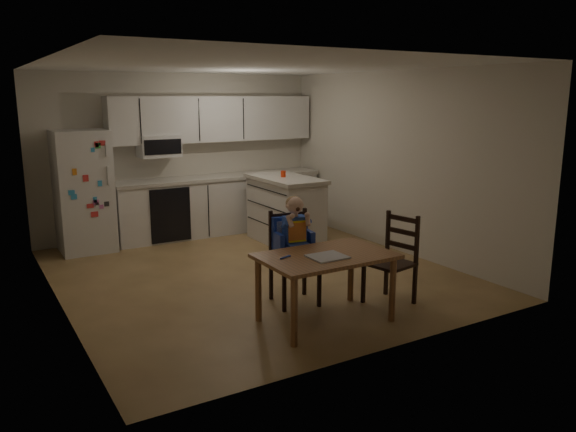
% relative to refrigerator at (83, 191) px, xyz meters
% --- Properties ---
extents(room, '(4.52, 5.01, 2.51)m').
position_rel_refrigerator_xyz_m(room, '(1.55, -1.67, 0.40)').
color(room, olive).
rests_on(room, ground).
extents(refrigerator, '(0.72, 0.70, 1.70)m').
position_rel_refrigerator_xyz_m(refrigerator, '(0.00, 0.00, 0.00)').
color(refrigerator, silver).
rests_on(refrigerator, ground).
extents(kitchen_run, '(3.37, 0.62, 2.15)m').
position_rel_refrigerator_xyz_m(kitchen_run, '(2.05, 0.09, 0.03)').
color(kitchen_run, silver).
rests_on(kitchen_run, ground).
extents(kitchen_island, '(0.70, 1.34, 0.99)m').
position_rel_refrigerator_xyz_m(kitchen_island, '(2.64, -1.07, -0.35)').
color(kitchen_island, silver).
rests_on(kitchen_island, ground).
extents(red_cup, '(0.07, 0.07, 0.09)m').
position_rel_refrigerator_xyz_m(red_cup, '(2.61, -1.07, 0.19)').
color(red_cup, red).
rests_on(red_cup, kitchen_island).
extents(dining_table, '(1.26, 0.81, 0.68)m').
position_rel_refrigerator_xyz_m(dining_table, '(1.46, -3.86, -0.27)').
color(dining_table, brown).
rests_on(dining_table, ground).
extents(napkin, '(0.34, 0.29, 0.01)m').
position_rel_refrigerator_xyz_m(napkin, '(1.41, -3.95, -0.17)').
color(napkin, '#B8B7BD').
rests_on(napkin, dining_table).
extents(toddler_spoon, '(0.12, 0.06, 0.02)m').
position_rel_refrigerator_xyz_m(toddler_spoon, '(1.05, -3.77, -0.17)').
color(toddler_spoon, '#203CAF').
rests_on(toddler_spoon, dining_table).
extents(chair_booster, '(0.49, 0.49, 1.15)m').
position_rel_refrigerator_xyz_m(chair_booster, '(1.46, -3.24, -0.16)').
color(chair_booster, black).
rests_on(chair_booster, ground).
extents(chair_side, '(0.49, 0.49, 0.95)m').
position_rel_refrigerator_xyz_m(chair_side, '(2.40, -3.79, -0.31)').
color(chair_side, black).
rests_on(chair_side, ground).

